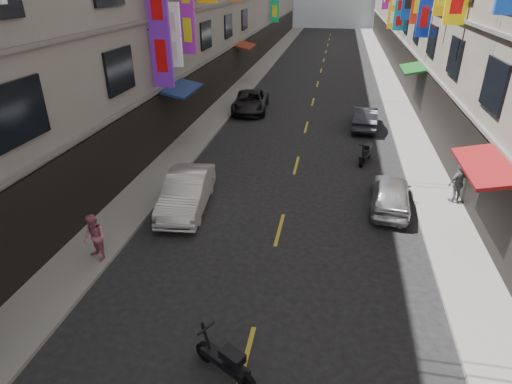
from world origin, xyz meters
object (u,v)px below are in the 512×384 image
at_px(scooter_crossing, 226,361).
at_px(car_right_mid, 391,194).
at_px(car_left_mid, 187,192).
at_px(car_right_far, 365,118).
at_px(pedestrian_rfar, 458,183).
at_px(scooter_far_right, 366,154).
at_px(car_left_far, 251,102).
at_px(pedestrian_lfar, 95,238).

xyz_separation_m(scooter_crossing, car_right_mid, (4.34, 8.88, 0.19)).
relative_size(car_left_mid, car_right_far, 1.11).
distance_m(car_left_mid, pedestrian_rfar, 10.62).
relative_size(scooter_far_right, car_right_mid, 0.48).
bearing_deg(car_left_far, car_left_mid, -93.79).
bearing_deg(car_left_far, pedestrian_rfar, -52.26).
relative_size(car_left_far, car_right_mid, 1.28).
distance_m(scooter_far_right, pedestrian_rfar, 5.07).
relative_size(car_left_mid, car_left_far, 0.92).
distance_m(car_left_far, pedestrian_rfar, 15.68).
xyz_separation_m(car_right_mid, car_right_far, (-0.58, 10.02, 0.02)).
xyz_separation_m(car_right_far, pedestrian_lfar, (-8.82, -15.41, 0.25)).
xyz_separation_m(scooter_far_right, car_left_far, (-7.27, 7.76, 0.21)).
bearing_deg(car_right_mid, pedestrian_lfar, 34.74).
bearing_deg(car_right_far, car_left_mid, 61.24).
relative_size(scooter_crossing, pedestrian_rfar, 1.01).
height_order(scooter_far_right, pedestrian_lfar, pedestrian_lfar).
height_order(car_right_mid, pedestrian_rfar, pedestrian_rfar).
distance_m(scooter_crossing, car_left_far, 21.58).
relative_size(pedestrian_lfar, pedestrian_rfar, 0.97).
bearing_deg(car_left_far, scooter_crossing, -85.03).
bearing_deg(car_right_mid, scooter_crossing, 68.82).
relative_size(car_left_far, pedestrian_lfar, 3.03).
height_order(car_right_mid, pedestrian_lfar, pedestrian_lfar).
bearing_deg(scooter_far_right, car_left_far, -29.20).
relative_size(car_left_mid, pedestrian_lfar, 2.79).
relative_size(car_right_mid, pedestrian_rfar, 2.30).
height_order(scooter_crossing, pedestrian_rfar, pedestrian_rfar).
xyz_separation_m(car_left_far, pedestrian_lfar, (-1.40, -17.78, 0.24)).
bearing_deg(pedestrian_rfar, car_right_far, -103.84).
bearing_deg(car_left_mid, scooter_crossing, -71.17).
distance_m(car_left_far, car_right_mid, 14.74).
height_order(scooter_crossing, car_left_far, car_left_far).
relative_size(scooter_crossing, pedestrian_lfar, 1.04).
height_order(scooter_far_right, car_right_far, car_right_far).
height_order(pedestrian_lfar, pedestrian_rfar, pedestrian_rfar).
xyz_separation_m(scooter_far_right, car_right_mid, (0.73, -4.63, 0.19)).
bearing_deg(car_right_far, pedestrian_lfar, 63.44).
bearing_deg(car_right_far, scooter_far_right, 91.70).
distance_m(car_left_far, car_right_far, 7.78).
height_order(car_left_far, pedestrian_rfar, pedestrian_rfar).
bearing_deg(pedestrian_lfar, car_right_mid, 59.18).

